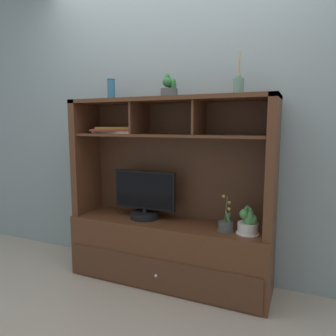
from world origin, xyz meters
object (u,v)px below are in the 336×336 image
(potted_orchid, at_px, (226,225))
(magazine_stack_left, at_px, (118,130))
(diffuser_bottle, at_px, (238,86))
(potted_succulent, at_px, (169,89))
(ceramic_vase, at_px, (111,89))
(media_console, at_px, (168,228))
(tv_monitor, at_px, (145,198))
(potted_fern, at_px, (248,223))

(potted_orchid, relative_size, magazine_stack_left, 0.63)
(diffuser_bottle, bearing_deg, magazine_stack_left, 179.19)
(potted_succulent, xyz_separation_m, ceramic_vase, (-0.52, 0.01, 0.02))
(diffuser_bottle, relative_size, ceramic_vase, 1.70)
(media_console, relative_size, tv_monitor, 3.02)
(media_console, relative_size, ceramic_vase, 9.26)
(magazine_stack_left, bearing_deg, media_console, -3.43)
(media_console, distance_m, tv_monitor, 0.31)
(potted_orchid, distance_m, magazine_stack_left, 1.16)
(magazine_stack_left, height_order, potted_succulent, potted_succulent)
(magazine_stack_left, xyz_separation_m, potted_succulent, (0.47, -0.02, 0.31))
(potted_succulent, height_order, ceramic_vase, potted_succulent)
(magazine_stack_left, bearing_deg, diffuser_bottle, -0.81)
(magazine_stack_left, bearing_deg, tv_monitor, -8.37)
(tv_monitor, relative_size, potted_orchid, 2.01)
(magazine_stack_left, xyz_separation_m, diffuser_bottle, (0.99, -0.01, 0.31))
(magazine_stack_left, height_order, diffuser_bottle, diffuser_bottle)
(diffuser_bottle, distance_m, potted_succulent, 0.52)
(tv_monitor, bearing_deg, potted_fern, -2.56)
(magazine_stack_left, distance_m, diffuser_bottle, 1.04)
(potted_orchid, relative_size, diffuser_bottle, 0.90)
(potted_succulent, bearing_deg, tv_monitor, -174.38)
(media_console, distance_m, diffuser_bottle, 1.20)
(tv_monitor, bearing_deg, ceramic_vase, 174.70)
(diffuser_bottle, xyz_separation_m, ceramic_vase, (-1.04, 0.00, 0.03))
(media_console, height_order, potted_orchid, media_console)
(tv_monitor, xyz_separation_m, ceramic_vase, (-0.31, 0.03, 0.88))
(media_console, distance_m, potted_orchid, 0.48)
(media_console, relative_size, potted_orchid, 6.06)
(potted_fern, bearing_deg, media_console, 175.64)
(magazine_stack_left, bearing_deg, potted_fern, -3.96)
(media_console, bearing_deg, tv_monitor, -177.09)
(magazine_stack_left, bearing_deg, potted_succulent, -2.18)
(magazine_stack_left, bearing_deg, ceramic_vase, -168.88)
(potted_fern, height_order, ceramic_vase, ceramic_vase)
(tv_monitor, distance_m, diffuser_bottle, 1.13)
(diffuser_bottle, bearing_deg, potted_succulent, -179.55)
(ceramic_vase, bearing_deg, potted_orchid, -3.69)
(potted_succulent, bearing_deg, potted_orchid, -6.79)
(tv_monitor, distance_m, potted_orchid, 0.69)
(potted_fern, xyz_separation_m, ceramic_vase, (-1.15, 0.07, 0.97))
(potted_orchid, xyz_separation_m, diffuser_bottle, (0.05, 0.06, 0.98))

